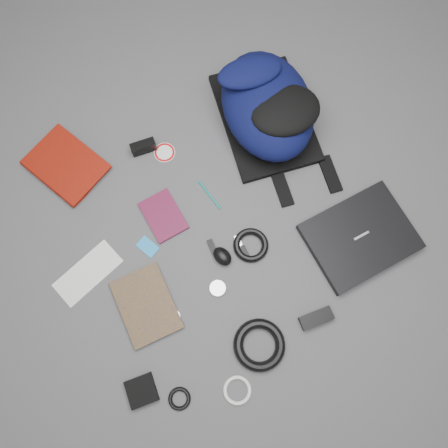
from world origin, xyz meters
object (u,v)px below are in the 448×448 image
laptop (360,237)px  dvd_case (163,216)px  textbook_red (46,185)px  comic_book (122,316)px  compact_camera (144,147)px  power_brick (316,318)px  mouse (222,256)px  pouch (142,391)px  backpack (267,105)px

laptop → dvd_case: laptop is taller
textbook_red → comic_book: (0.03, -0.56, -0.01)m
compact_camera → power_brick: size_ratio=0.83×
mouse → power_brick: bearing=-75.2°
laptop → compact_camera: (-0.51, 0.69, 0.01)m
textbook_red → mouse: size_ratio=3.69×
dvd_case → compact_camera: compact_camera is taller
textbook_red → comic_book: size_ratio=1.12×
mouse → pouch: 0.52m
textbook_red → power_brick: bearing=-77.3°
textbook_red → compact_camera: size_ratio=2.98×
dvd_case → power_brick: 0.65m
comic_book → compact_camera: size_ratio=2.65×
backpack → comic_book: 0.91m
laptop → mouse: 0.50m
compact_camera → pouch: (-0.40, -0.76, -0.01)m
backpack → dvd_case: backpack is taller
textbook_red → dvd_case: (0.32, -0.31, -0.01)m
backpack → comic_book: size_ratio=2.04×
comic_book → pouch: (-0.05, -0.25, 0.00)m
dvd_case → backpack: bearing=15.9°
mouse → dvd_case: bearing=103.1°
comic_book → power_brick: bearing=-25.5°
laptop → mouse: bearing=160.1°
textbook_red → pouch: (-0.02, -0.81, -0.00)m
pouch → backpack: bearing=36.8°
backpack → laptop: (0.05, -0.57, -0.09)m
comic_book → compact_camera: 0.62m
laptop → textbook_red: (-0.89, 0.74, -0.00)m
power_brick → mouse: bearing=125.3°
laptop → pouch: bearing=-173.7°
laptop → comic_book: (-0.86, 0.17, -0.01)m
laptop → pouch: 0.91m
comic_book → dvd_case: comic_book is taller
power_brick → pouch: power_brick is taller
textbook_red → pouch: bearing=-112.5°
textbook_red → mouse: bearing=-73.3°
dvd_case → mouse: (0.11, -0.24, 0.01)m
comic_book → compact_camera: bearing=60.6°
laptop → dvd_case: bearing=145.3°
textbook_red → compact_camera: bearing=-28.1°
comic_book → power_brick: 0.66m
pouch → textbook_red: bearing=88.6°
dvd_case → pouch: bearing=-124.7°
power_brick → pouch: size_ratio=1.23×
dvd_case → pouch: size_ratio=1.87×
textbook_red → mouse: 0.70m
comic_book → mouse: bearing=6.0°
comic_book → dvd_case: bearing=45.3°
laptop → dvd_case: (-0.57, 0.42, -0.01)m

